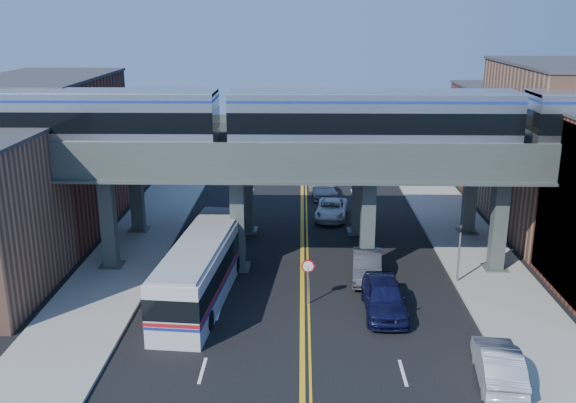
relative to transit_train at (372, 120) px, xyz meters
The scene contains 19 objects.
ground 13.03m from the transit_train, 116.86° to the right, with size 120.00×120.00×0.00m, color black.
sidewalk_west 18.27m from the transit_train, behind, with size 5.00×70.00×0.16m, color gray.
sidewalk_east 12.14m from the transit_train, 15.03° to the left, with size 5.00×70.00×0.16m, color gray.
building_west_b 24.25m from the transit_train, 160.47° to the left, with size 8.00×14.00×11.00m, color brown.
building_west_c 31.29m from the transit_train, 137.04° to the left, with size 8.00×10.00×8.00m, color #8D5F49.
building_east_b 16.87m from the transit_train, 28.97° to the left, with size 8.00×14.00×12.00m, color #8D5F49.
building_east_c 25.97m from the transit_train, 55.47° to the left, with size 8.00×10.00×9.00m, color brown.
mural_panel 12.18m from the transit_train, 20.86° to the right, with size 0.10×9.50×9.50m, color teal.
elevated_viaduct_near 5.03m from the transit_train, behind, with size 52.00×3.60×7.40m.
elevated_viaduct_far 8.62m from the transit_train, 120.06° to the left, with size 52.00×3.60×7.40m.
transit_train is the anchor object (origin of this frame).
stop_sign 9.91m from the transit_train, 126.88° to the right, with size 0.76×0.09×2.63m.
traffic_signal 9.04m from the transit_train, 21.23° to the right, with size 0.15×0.18×4.10m.
transit_bus 13.06m from the transit_train, 157.52° to the right, with size 3.88×12.81×3.25m.
car_lane_a 10.41m from the transit_train, 87.01° to the right, with size 2.19×5.44×1.85m, color #0E1135.
car_lane_b 8.76m from the transit_train, 96.30° to the right, with size 1.69×4.83×1.59m, color #323234.
car_lane_c 13.88m from the transit_train, 99.36° to the left, with size 2.32×5.04×1.40m, color silver.
car_lane_d 19.12m from the transit_train, 97.60° to the left, with size 2.11×5.18×1.50m, color #9A9A9F.
car_parked_curb 15.91m from the transit_train, 70.55° to the right, with size 1.74×4.98×1.64m, color #AEAFB3.
Camera 1 is at (-0.11, -29.42, 15.45)m, focal length 40.00 mm.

